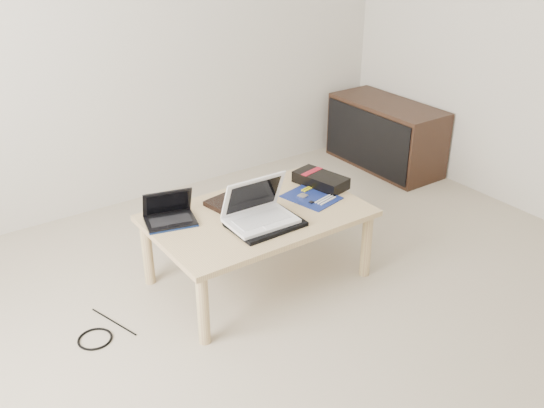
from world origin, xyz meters
TOP-DOWN VIEW (x-y plane):
  - ground at (0.00, 0.00)m, footprint 4.00×4.00m
  - coffee_table at (0.12, 0.70)m, footprint 1.10×0.70m
  - media_cabinet at (1.77, 1.45)m, footprint 0.41×0.90m
  - book at (0.08, 0.85)m, footprint 0.30×0.27m
  - netbook at (-0.30, 0.88)m, footprint 0.28×0.23m
  - tablet at (0.08, 0.73)m, footprint 0.29×0.25m
  - remote at (0.20, 0.75)m, footprint 0.10×0.21m
  - neoprene_sleeve at (0.07, 0.57)m, footprint 0.35×0.26m
  - white_laptop at (0.06, 0.60)m, footprint 0.34×0.24m
  - motherboard at (0.46, 0.68)m, footprint 0.28×0.32m
  - gpu_box at (0.60, 0.78)m, footprint 0.21×0.33m
  - cable_coil at (-0.06, 0.66)m, footprint 0.11×0.11m
  - floor_cable_coil at (-0.80, 0.71)m, footprint 0.18×0.18m
  - floor_cable_trail at (-0.68, 0.78)m, footprint 0.11×0.32m

SIDE VIEW (x-z plane):
  - ground at x=0.00m, z-range 0.00..0.00m
  - floor_cable_trail at x=-0.68m, z-range 0.00..0.01m
  - floor_cable_coil at x=-0.80m, z-range 0.00..0.01m
  - media_cabinet at x=1.77m, z-range 0.00..0.50m
  - coffee_table at x=0.12m, z-range 0.15..0.55m
  - motherboard at x=0.46m, z-range 0.40..0.41m
  - cable_coil at x=-0.06m, z-range 0.40..0.41m
  - tablet at x=0.08m, z-range 0.40..0.41m
  - remote at x=0.20m, z-range 0.40..0.42m
  - neoprene_sleeve at x=0.07m, z-range 0.40..0.42m
  - book at x=0.08m, z-range 0.40..0.43m
  - gpu_box at x=0.60m, z-range 0.40..0.47m
  - netbook at x=-0.30m, z-range 0.35..0.52m
  - white_laptop at x=0.06m, z-range 0.35..0.58m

